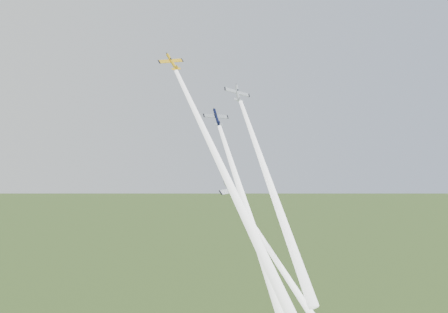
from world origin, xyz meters
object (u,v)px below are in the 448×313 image
Objects in this scene: plane_yellow at (172,62)px; plane_silver_low at (232,192)px; plane_silver_right at (238,93)px; plane_navy at (216,117)px.

plane_silver_low is (10.05, -11.80, -31.54)m from plane_yellow.
plane_silver_low is at bearing -117.58° from plane_silver_right.
plane_silver_right is (7.77, 2.28, 6.67)m from plane_navy.
plane_silver_right is at bearing 31.67° from plane_silver_low.
plane_yellow is 0.99× the size of plane_navy.
plane_silver_right is at bearing 1.35° from plane_yellow.
plane_navy reaches higher than plane_silver_low.
plane_yellow reaches higher than plane_navy.
plane_silver_low is (-2.47, -11.78, -18.27)m from plane_navy.
plane_yellow reaches higher than plane_silver_low.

